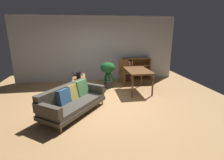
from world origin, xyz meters
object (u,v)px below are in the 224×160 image
media_console (80,84)px  open_laptop (78,74)px  desk_speaker (79,75)px  bookshelf (134,69)px  potted_floor_plant (108,71)px  dining_table (138,72)px  dining_chair_near (125,70)px  fabric_couch (72,100)px

media_console → open_laptop: bearing=106.2°
open_laptop → desk_speaker: bearing=-84.5°
desk_speaker → bookshelf: (2.37, 1.53, -0.19)m
potted_floor_plant → bookshelf: bearing=36.3°
dining_table → desk_speaker: bearing=-179.7°
desk_speaker → dining_table: bearing=0.3°
media_console → bookshelf: size_ratio=1.00×
desk_speaker → media_console: bearing=88.7°
open_laptop → dining_chair_near: dining_chair_near is taller
fabric_couch → bookshelf: (2.54, 2.90, 0.12)m
desk_speaker → fabric_couch: bearing=-96.9°
fabric_couch → desk_speaker: desk_speaker is taller
potted_floor_plant → dining_chair_near: 0.92m
fabric_couch → media_console: bearing=84.2°
media_console → potted_floor_plant: 1.15m
desk_speaker → dining_chair_near: size_ratio=0.24×
fabric_couch → dining_table: size_ratio=1.59×
open_laptop → potted_floor_plant: (1.12, 0.04, 0.06)m
desk_speaker → bookshelf: bearing=32.8°
open_laptop → desk_speaker: 0.55m
media_console → bookshelf: (2.37, 1.19, 0.20)m
open_laptop → bookshelf: bearing=22.2°
media_console → bookshelf: bearing=26.8°
open_laptop → dining_chair_near: 1.97m
fabric_couch → bookshelf: 3.86m
bookshelf → dining_chair_near: bearing=-138.5°
media_console → open_laptop: open_laptop is taller
potted_floor_plant → dining_chair_near: size_ratio=1.01×
open_laptop → bookshelf: 2.62m
open_laptop → potted_floor_plant: size_ratio=0.43×
open_laptop → potted_floor_plant: potted_floor_plant is taller
open_laptop → dining_table: bearing=-14.0°
media_console → desk_speaker: 0.51m
bookshelf → media_console: bearing=-153.2°
fabric_couch → bookshelf: bearing=48.8°
dining_chair_near → potted_floor_plant: bearing=-147.7°
fabric_couch → desk_speaker: 1.42m
fabric_couch → dining_chair_near: (2.01, 2.43, 0.18)m
open_laptop → potted_floor_plant: bearing=1.8°
media_console → dining_table: (2.05, -0.32, 0.42)m
potted_floor_plant → dining_chair_near: (0.77, 0.49, -0.11)m
open_laptop → desk_speaker: size_ratio=1.84×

